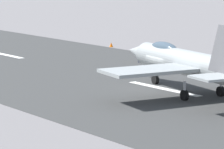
% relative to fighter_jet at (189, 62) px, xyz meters
% --- Properties ---
extents(ground_plane, '(400.00, 400.00, 0.00)m').
position_rel_fighter_jet_xyz_m(ground_plane, '(3.59, 0.02, -2.42)').
color(ground_plane, slate).
extents(runway_strip, '(240.00, 26.00, 0.02)m').
position_rel_fighter_jet_xyz_m(runway_strip, '(3.57, 0.02, -2.41)').
color(runway_strip, '#373837').
rests_on(runway_strip, ground).
extents(fighter_jet, '(17.68, 15.16, 5.63)m').
position_rel_fighter_jet_xyz_m(fighter_jet, '(0.00, 0.00, 0.00)').
color(fighter_jet, '#93999A').
rests_on(fighter_jet, ground).
extents(crew_person, '(0.46, 0.62, 1.60)m').
position_rel_fighter_jet_xyz_m(crew_person, '(15.11, -7.81, -1.63)').
color(crew_person, '#1E2338').
rests_on(crew_person, ground).
extents(marker_cone_far, '(0.44, 0.44, 0.55)m').
position_rel_fighter_jet_xyz_m(marker_cone_far, '(27.27, -13.45, -2.15)').
color(marker_cone_far, orange).
rests_on(marker_cone_far, ground).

